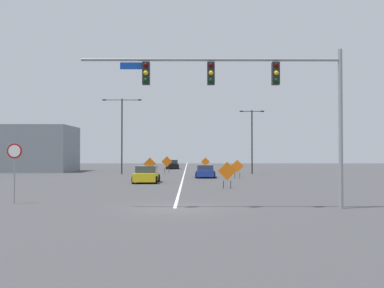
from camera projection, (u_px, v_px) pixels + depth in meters
The scene contains 15 objects.
ground at pixel (175, 208), 19.59m from camera, with size 176.43×176.43×0.00m, color #444447.
road_centre_stripe at pixel (186, 169), 68.59m from camera, with size 0.16×98.02×0.01m.
traffic_signal_assembly at pixel (249, 87), 19.72m from camera, with size 12.17×0.44×7.41m.
stop_sign at pixel (14, 161), 21.51m from camera, with size 0.76×0.07×3.04m.
street_lamp_near_right at pixel (252, 136), 52.76m from camera, with size 3.04×0.24×7.94m.
street_lamp_far_right at pixel (122, 129), 52.25m from camera, with size 4.81×0.24×9.29m.
construction_sign_median_far at pixel (150, 165), 44.53m from camera, with size 1.37×0.17×2.12m.
construction_sign_left_lane at pixel (167, 162), 54.35m from camera, with size 1.38×0.16×2.19m.
construction_sign_right_lane at pixel (237, 167), 43.42m from camera, with size 1.30×0.31×1.90m.
construction_sign_left_shoulder at pixel (205, 163), 60.25m from camera, with size 1.28×0.15×1.97m.
construction_sign_median_near at pixel (227, 172), 30.74m from camera, with size 1.35×0.07×1.93m.
car_blue_passing at pixel (205, 171), 44.69m from camera, with size 2.18×4.29×1.33m.
car_black_mid at pixel (173, 165), 69.66m from camera, with size 2.09×4.41×1.47m.
car_yellow_distant at pixel (147, 175), 36.93m from camera, with size 2.14×4.01×1.45m.
roadside_building_west at pixel (34, 149), 59.09m from camera, with size 10.68×8.48×6.34m.
Camera 1 is at (0.70, -19.66, 2.54)m, focal length 39.72 mm.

